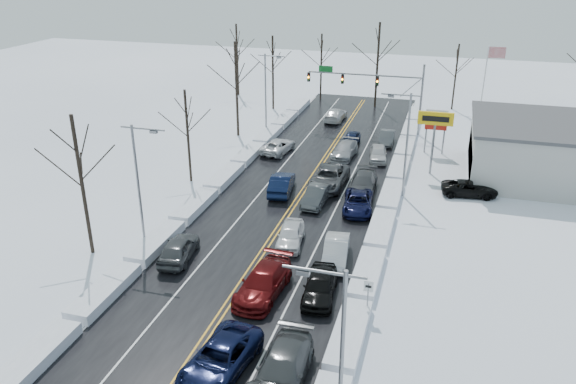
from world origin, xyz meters
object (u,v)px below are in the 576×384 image
(traffic_signal_mast, at_px, (377,84))
(flagpole, at_px, (485,83))
(tires_plus_sign, at_px, (435,123))
(oncoming_car_0, at_px, (282,192))

(traffic_signal_mast, height_order, flagpole, flagpole)
(tires_plus_sign, bearing_deg, flagpole, 71.56)
(tires_plus_sign, bearing_deg, oncoming_car_0, -146.26)
(traffic_signal_mast, distance_m, flagpole, 11.90)
(traffic_signal_mast, xyz_separation_m, oncoming_car_0, (-5.19, -20.17, -5.48))
(tires_plus_sign, height_order, flagpole, flagpole)
(tires_plus_sign, height_order, oncoming_car_0, tires_plus_sign)
(flagpole, distance_m, oncoming_car_0, 28.52)
(tires_plus_sign, distance_m, flagpole, 14.79)
(traffic_signal_mast, distance_m, oncoming_car_0, 21.54)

